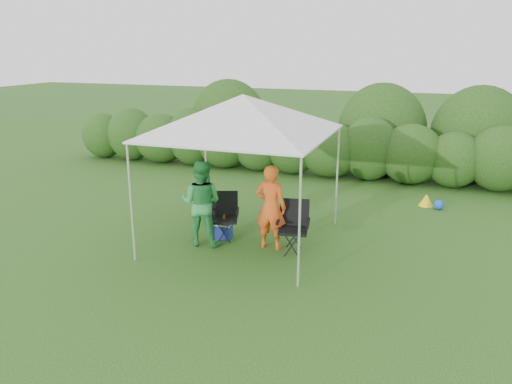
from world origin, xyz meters
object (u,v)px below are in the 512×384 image
(man, at_px, (271,207))
(cooler, at_px, (222,231))
(chair_right, at_px, (294,223))
(woman, at_px, (201,203))
(canopy, at_px, (243,115))
(chair_left, at_px, (224,213))

(man, bearing_deg, cooler, -7.16)
(chair_right, height_order, woman, woman)
(chair_right, bearing_deg, canopy, 162.53)
(canopy, relative_size, chair_right, 3.25)
(chair_right, distance_m, chair_left, 1.46)
(chair_left, xyz_separation_m, woman, (-0.28, -0.44, 0.30))
(canopy, distance_m, man, 1.77)
(canopy, relative_size, cooler, 7.70)
(chair_left, bearing_deg, chair_right, -26.50)
(woman, height_order, cooler, woman)
(chair_right, relative_size, woman, 0.58)
(woman, relative_size, cooler, 4.08)
(cooler, bearing_deg, chair_right, -9.58)
(chair_right, height_order, chair_left, chair_right)
(chair_left, bearing_deg, man, -31.39)
(chair_right, xyz_separation_m, cooler, (-1.48, 0.10, -0.38))
(canopy, distance_m, woman, 1.83)
(canopy, height_order, chair_left, canopy)
(canopy, relative_size, woman, 1.89)
(chair_right, distance_m, woman, 1.78)
(chair_left, relative_size, cooler, 2.28)
(chair_left, bearing_deg, cooler, -129.13)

